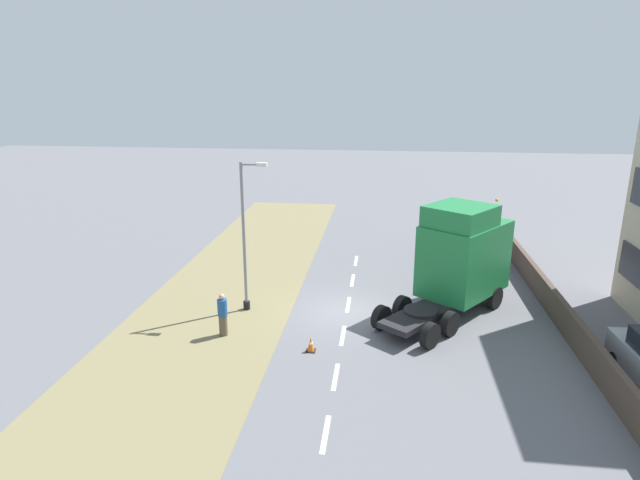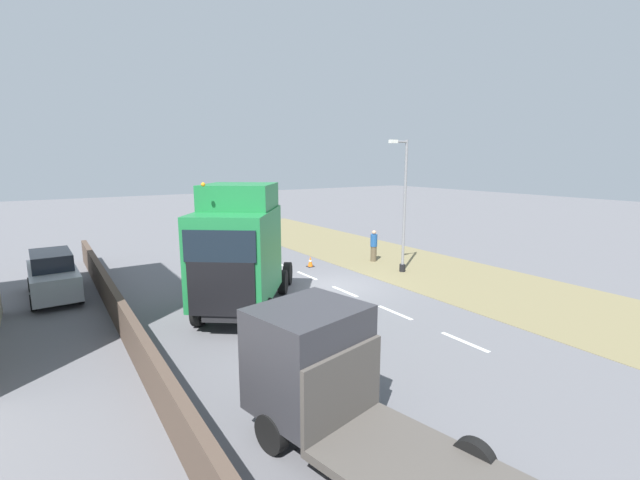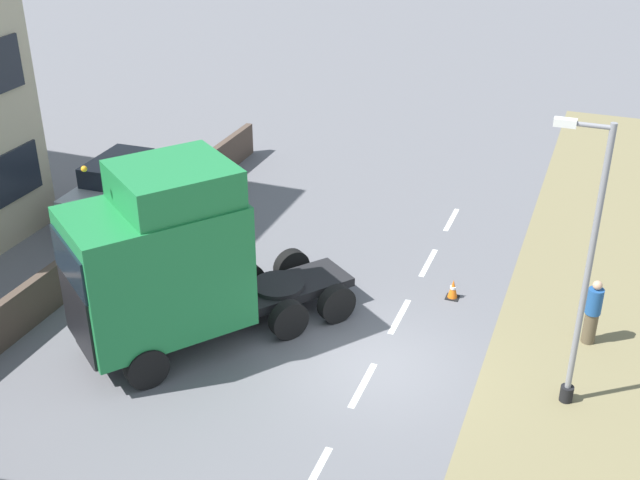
# 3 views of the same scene
# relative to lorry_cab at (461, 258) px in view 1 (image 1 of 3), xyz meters

# --- Properties ---
(ground_plane) EXTENTS (120.00, 120.00, 0.00)m
(ground_plane) POSITION_rel_lorry_cab_xyz_m (-4.96, -1.05, -2.44)
(ground_plane) COLOR slate
(ground_plane) RESTS_ON ground
(grass_verge) EXTENTS (7.00, 44.00, 0.01)m
(grass_verge) POSITION_rel_lorry_cab_xyz_m (-10.96, -1.05, -2.44)
(grass_verge) COLOR olive
(grass_verge) RESTS_ON ground
(lane_markings) EXTENTS (0.16, 17.80, 0.00)m
(lane_markings) POSITION_rel_lorry_cab_xyz_m (-4.96, -1.75, -2.44)
(lane_markings) COLOR white
(lane_markings) RESTS_ON ground
(boundary_wall) EXTENTS (0.25, 24.00, 1.22)m
(boundary_wall) POSITION_rel_lorry_cab_xyz_m (4.04, -1.05, -1.83)
(boundary_wall) COLOR #4C3D33
(boundary_wall) RESTS_ON ground
(lorry_cab) EXTENTS (6.27, 7.09, 5.00)m
(lorry_cab) POSITION_rel_lorry_cab_xyz_m (0.00, 0.00, 0.00)
(lorry_cab) COLOR black
(lorry_cab) RESTS_ON ground
(flatbed_truck) EXTENTS (3.26, 5.68, 2.74)m
(flatbed_truck) POSITION_rel_lorry_cab_xyz_m (1.47, 7.76, -1.00)
(flatbed_truck) COLOR #333338
(flatbed_truck) RESTS_ON ground
(lamp_post) EXTENTS (1.27, 0.30, 6.70)m
(lamp_post) POSITION_rel_lorry_cab_xyz_m (-9.41, -1.25, 0.68)
(lamp_post) COLOR black
(lamp_post) RESTS_ON ground
(pedestrian) EXTENTS (0.39, 0.39, 1.80)m
(pedestrian) POSITION_rel_lorry_cab_xyz_m (-9.79, -3.89, -1.55)
(pedestrian) COLOR brown
(pedestrian) RESTS_ON ground
(traffic_cone_lead) EXTENTS (0.36, 0.36, 0.58)m
(traffic_cone_lead) POSITION_rel_lorry_cab_xyz_m (-6.08, -4.80, -2.16)
(traffic_cone_lead) COLOR black
(traffic_cone_lead) RESTS_ON ground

